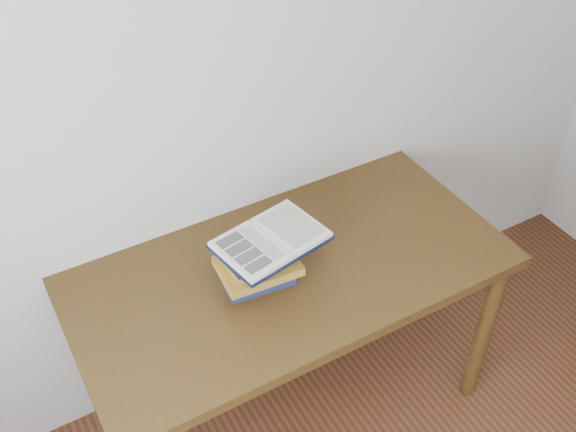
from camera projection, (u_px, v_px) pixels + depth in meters
desk at (290, 287)px, 2.36m from camera, size 1.50×0.75×0.80m
book_stack at (257, 264)px, 2.20m from camera, size 0.27×0.21×0.15m
open_book at (271, 240)px, 2.16m from camera, size 0.38×0.30×0.03m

